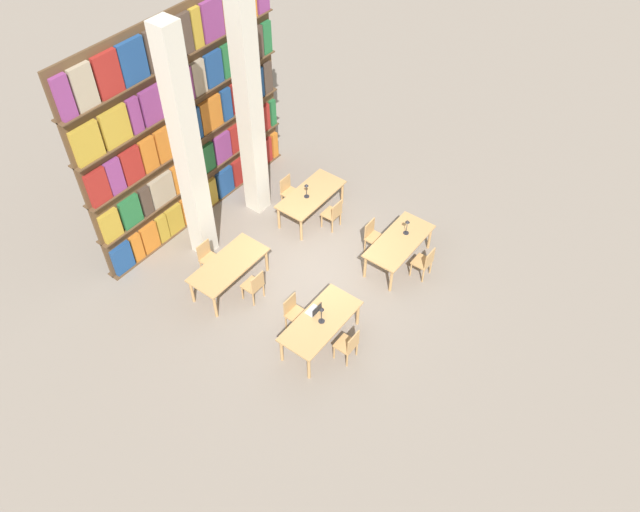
# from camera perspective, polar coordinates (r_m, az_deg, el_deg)

# --- Properties ---
(ground_plane) EXTENTS (40.00, 40.00, 0.00)m
(ground_plane) POSITION_cam_1_polar(r_m,az_deg,el_deg) (15.19, -0.42, -1.52)
(ground_plane) COLOR gray
(bookshelf_bank) EXTENTS (6.19, 0.35, 5.50)m
(bookshelf_bank) POSITION_cam_1_polar(r_m,az_deg,el_deg) (15.45, -11.97, 11.66)
(bookshelf_bank) COLOR brown
(bookshelf_bank) RESTS_ON ground_plane
(pillar_left) EXTENTS (0.47, 0.47, 6.00)m
(pillar_left) POSITION_cam_1_polar(r_m,az_deg,el_deg) (14.07, -12.03, 9.27)
(pillar_left) COLOR beige
(pillar_left) RESTS_ON ground_plane
(pillar_center) EXTENTS (0.47, 0.47, 6.00)m
(pillar_center) POSITION_cam_1_polar(r_m,az_deg,el_deg) (15.19, -6.48, 13.09)
(pillar_center) COLOR beige
(pillar_center) RESTS_ON ground_plane
(reading_table_0) EXTENTS (1.94, 0.89, 0.75)m
(reading_table_0) POSITION_cam_1_polar(r_m,az_deg,el_deg) (13.37, 0.06, -6.12)
(reading_table_0) COLOR tan
(reading_table_0) RESTS_ON ground_plane
(chair_0) EXTENTS (0.42, 0.40, 0.88)m
(chair_0) POSITION_cam_1_polar(r_m,az_deg,el_deg) (13.28, 2.61, -8.11)
(chair_0) COLOR tan
(chair_0) RESTS_ON ground_plane
(chair_1) EXTENTS (0.42, 0.40, 0.88)m
(chair_1) POSITION_cam_1_polar(r_m,az_deg,el_deg) (13.80, -2.37, -5.14)
(chair_1) COLOR tan
(chair_1) RESTS_ON ground_plane
(desk_lamp_0) EXTENTS (0.14, 0.14, 0.46)m
(desk_lamp_0) POSITION_cam_1_polar(r_m,az_deg,el_deg) (13.05, 0.15, -5.16)
(desk_lamp_0) COLOR #232328
(desk_lamp_0) RESTS_ON reading_table_0
(laptop) EXTENTS (0.32, 0.22, 0.21)m
(laptop) POSITION_cam_1_polar(r_m,az_deg,el_deg) (13.42, -0.52, -4.99)
(laptop) COLOR silver
(laptop) RESTS_ON reading_table_0
(reading_table_1) EXTENTS (1.94, 0.89, 0.75)m
(reading_table_1) POSITION_cam_1_polar(r_m,az_deg,el_deg) (15.08, 7.26, 1.21)
(reading_table_1) COLOR tan
(reading_table_1) RESTS_ON ground_plane
(chair_2) EXTENTS (0.42, 0.40, 0.88)m
(chair_2) POSITION_cam_1_polar(r_m,az_deg,el_deg) (14.99, 9.52, -0.53)
(chair_2) COLOR tan
(chair_2) RESTS_ON ground_plane
(chair_3) EXTENTS (0.42, 0.40, 0.88)m
(chair_3) POSITION_cam_1_polar(r_m,az_deg,el_deg) (15.45, 4.88, 1.85)
(chair_3) COLOR tan
(chair_3) RESTS_ON ground_plane
(desk_lamp_1) EXTENTS (0.14, 0.14, 0.43)m
(desk_lamp_1) POSITION_cam_1_polar(r_m,az_deg,el_deg) (15.02, 7.97, 2.86)
(desk_lamp_1) COLOR #232328
(desk_lamp_1) RESTS_ON reading_table_1
(reading_table_2) EXTENTS (1.94, 0.89, 0.75)m
(reading_table_2) POSITION_cam_1_polar(r_m,az_deg,el_deg) (14.58, -8.35, -0.95)
(reading_table_2) COLOR tan
(reading_table_2) RESTS_ON ground_plane
(chair_4) EXTENTS (0.42, 0.40, 0.88)m
(chair_4) POSITION_cam_1_polar(r_m,az_deg,el_deg) (14.37, -6.03, -2.67)
(chair_4) COLOR tan
(chair_4) RESTS_ON ground_plane
(chair_5) EXTENTS (0.42, 0.40, 0.88)m
(chair_5) POSITION_cam_1_polar(r_m,az_deg,el_deg) (15.12, -10.19, -0.12)
(chair_5) COLOR tan
(chair_5) RESTS_ON ground_plane
(reading_table_3) EXTENTS (1.94, 0.89, 0.75)m
(reading_table_3) POSITION_cam_1_polar(r_m,az_deg,el_deg) (16.21, -0.83, 5.50)
(reading_table_3) COLOR tan
(reading_table_3) RESTS_ON ground_plane
(chair_6) EXTENTS (0.42, 0.40, 0.88)m
(chair_6) POSITION_cam_1_polar(r_m,az_deg,el_deg) (16.00, 1.22, 3.92)
(chair_6) COLOR tan
(chair_6) RESTS_ON ground_plane
(chair_7) EXTENTS (0.42, 0.40, 0.88)m
(chair_7) POSITION_cam_1_polar(r_m,az_deg,el_deg) (16.67, -2.86, 5.96)
(chair_7) COLOR tan
(chair_7) RESTS_ON ground_plane
(desk_lamp_2) EXTENTS (0.14, 0.14, 0.42)m
(desk_lamp_2) POSITION_cam_1_polar(r_m,az_deg,el_deg) (15.89, -1.24, 6.22)
(desk_lamp_2) COLOR #232328
(desk_lamp_2) RESTS_ON reading_table_3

